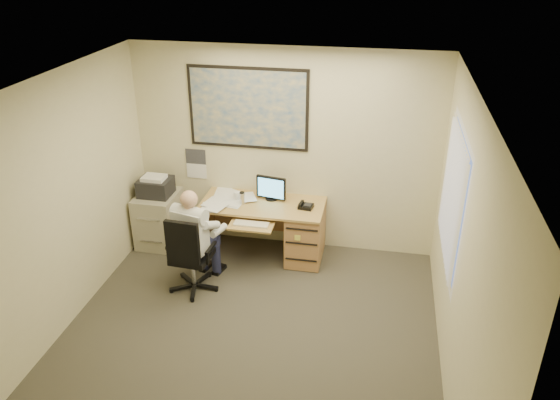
% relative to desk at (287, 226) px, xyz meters
% --- Properties ---
extents(room_shell, '(4.00, 4.50, 2.70)m').
position_rel_desk_xyz_m(room_shell, '(-0.11, -1.90, 0.91)').
color(room_shell, '#3B382E').
rests_on(room_shell, ground).
extents(desk, '(1.60, 0.97, 1.07)m').
position_rel_desk_xyz_m(desk, '(0.00, 0.00, 0.00)').
color(desk, tan).
rests_on(desk, ground).
extents(world_map, '(1.56, 0.03, 1.06)m').
position_rel_desk_xyz_m(world_map, '(-0.58, 0.33, 1.46)').
color(world_map, '#1E4C93').
rests_on(world_map, room_shell).
extents(wall_calendar, '(0.28, 0.01, 0.42)m').
position_rel_desk_xyz_m(wall_calendar, '(-1.33, 0.34, 0.64)').
color(wall_calendar, white).
rests_on(wall_calendar, room_shell).
extents(window_blinds, '(0.06, 1.40, 1.30)m').
position_rel_desk_xyz_m(window_blinds, '(1.86, -1.10, 1.11)').
color(window_blinds, '#EFE8CE').
rests_on(window_blinds, room_shell).
extents(filing_cabinet, '(0.53, 0.64, 1.02)m').
position_rel_desk_xyz_m(filing_cabinet, '(-1.80, -0.00, -0.00)').
color(filing_cabinet, '#A9A388').
rests_on(filing_cabinet, ground).
extents(office_chair, '(0.65, 0.65, 1.02)m').
position_rel_desk_xyz_m(office_chair, '(-0.98, -1.01, -0.14)').
color(office_chair, black).
rests_on(office_chair, ground).
extents(person, '(0.70, 0.87, 1.29)m').
position_rel_desk_xyz_m(person, '(-0.98, -0.93, 0.20)').
color(person, silver).
rests_on(person, office_chair).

